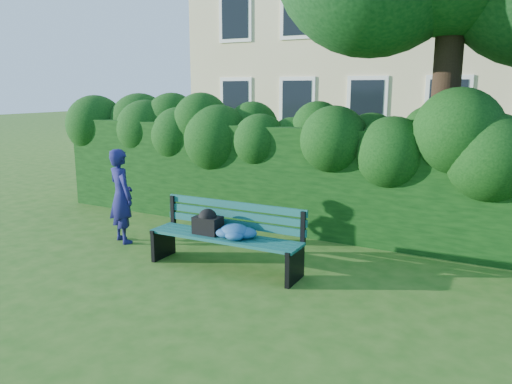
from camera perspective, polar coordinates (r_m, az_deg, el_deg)
The scene contains 4 objects.
ground at distance 7.02m, azimuth -2.40°, elevation -8.50°, with size 80.00×80.00×0.00m, color #265716.
hedge at distance 8.67m, azimuth 5.12°, elevation 1.57°, with size 10.00×1.00×1.80m.
park_bench at distance 6.82m, azimuth -3.46°, elevation -4.68°, with size 2.19×0.62×0.89m.
man_reading at distance 8.19m, azimuth -15.14°, elevation -0.45°, with size 0.55×0.36×1.51m, color #171853.
Camera 1 is at (3.43, -5.61, 2.44)m, focal length 35.00 mm.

